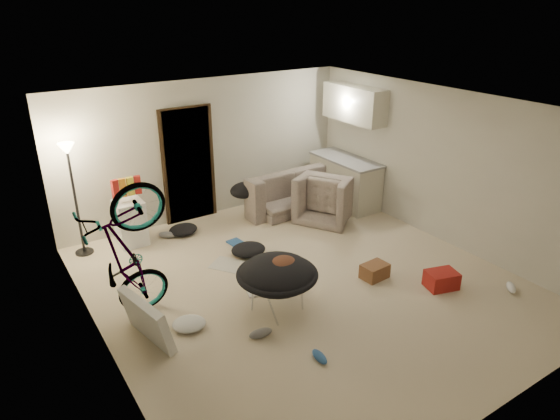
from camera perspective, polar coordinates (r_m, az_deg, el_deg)
floor at (r=7.24m, az=2.65°, el=-8.35°), size 5.50×6.00×0.02m
ceiling at (r=6.30m, az=3.08°, el=11.58°), size 5.50×6.00×0.02m
wall_back at (r=9.13m, az=-8.37°, el=6.93°), size 5.50×0.02×2.50m
wall_front at (r=4.86m, az=24.51°, el=-10.55°), size 5.50×0.02×2.50m
wall_left at (r=5.65m, az=-20.57°, el=-5.00°), size 0.02×6.00×2.50m
wall_right at (r=8.50m, az=18.16°, el=4.76°), size 0.02×6.00×2.50m
doorway at (r=9.01m, az=-10.47°, el=5.03°), size 0.85×0.10×2.04m
door_trim at (r=8.99m, az=-10.40°, el=4.98°), size 0.97×0.04×2.10m
floor_lamp at (r=8.11m, az=-22.75°, el=3.64°), size 0.28×0.28×1.81m
kitchen_counter at (r=9.84m, az=7.41°, el=3.21°), size 0.60×1.50×0.88m
counter_top at (r=9.69m, az=7.55°, el=5.77°), size 0.64×1.54×0.04m
kitchen_uppers at (r=9.51m, az=8.50°, el=11.93°), size 0.38×1.40×0.65m
sofa at (r=9.63m, az=0.92°, el=2.02°), size 2.03×0.85×0.59m
armchair at (r=9.22m, az=5.62°, el=1.08°), size 1.23×1.27×0.63m
bicycle at (r=6.49m, az=-16.71°, el=-8.23°), size 1.92×0.89×1.10m
mini_fridge at (r=8.50m, az=-16.70°, el=-1.41°), size 0.45×0.45×0.75m
snack_box_0 at (r=8.23m, az=-18.32°, el=2.28°), size 0.11×0.09×0.30m
snack_box_1 at (r=8.25m, az=-17.52°, el=2.45°), size 0.11×0.08×0.30m
snack_box_2 at (r=8.28m, az=-16.74°, el=2.62°), size 0.10×0.08×0.30m
snack_box_3 at (r=8.31m, az=-15.95°, el=2.79°), size 0.11×0.09×0.30m
saucer_chair at (r=6.42m, az=-0.33°, el=-8.08°), size 1.05×1.05×0.74m
hoodie at (r=6.32m, az=0.20°, el=-6.46°), size 0.59×0.55×0.22m
sofa_drape at (r=9.07m, az=-4.05°, el=2.28°), size 0.60×0.51×0.28m
tv_box at (r=6.18m, az=-14.99°, el=-12.06°), size 0.40×0.91×0.59m
drink_case_a at (r=7.42m, az=10.76°, el=-6.87°), size 0.40×0.29×0.22m
drink_case_b at (r=7.41m, az=17.97°, el=-7.58°), size 0.49×0.42×0.24m
juicer at (r=7.29m, az=-2.51°, el=-7.19°), size 0.15×0.15×0.22m
newspaper at (r=7.70m, az=-5.80°, el=-6.26°), size 0.65×0.67×0.01m
book_blue at (r=8.32m, az=-5.01°, el=-3.76°), size 0.25×0.32×0.03m
book_white at (r=7.02m, az=-2.97°, el=-9.24°), size 0.27×0.32×0.03m
shoe_1 at (r=8.68m, az=-12.77°, el=-2.78°), size 0.31×0.29×0.11m
shoe_2 at (r=5.86m, az=4.55°, el=-16.37°), size 0.13×0.27×0.10m
shoe_3 at (r=6.17m, az=-2.23°, el=-13.89°), size 0.31×0.16×0.11m
shoe_4 at (r=7.72m, az=24.90°, el=-8.02°), size 0.27×0.28×0.10m
clothes_lump_a at (r=7.93m, az=-3.64°, el=-4.53°), size 0.62×0.56×0.18m
clothes_lump_b at (r=8.76m, az=-11.01°, el=-2.21°), size 0.58×0.53×0.15m
clothes_lump_c at (r=6.40m, az=-10.36°, el=-12.68°), size 0.53×0.51×0.13m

